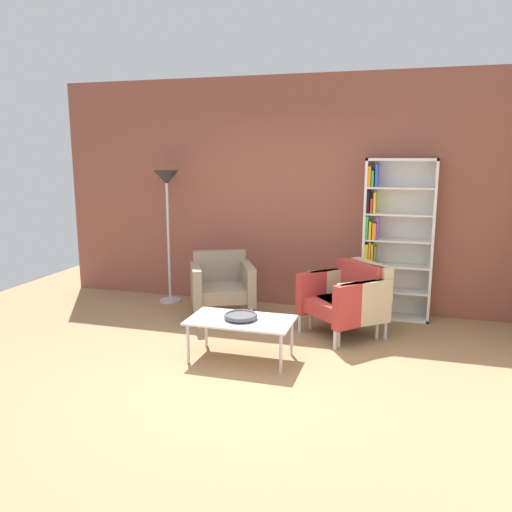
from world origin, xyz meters
The scene contains 9 objects.
ground_plane centered at (0.00, 0.00, 0.00)m, with size 8.32×8.32×0.00m, color #9E7751.
brick_back_panel centered at (0.00, 2.46, 1.45)m, with size 6.40×0.12×2.90m, color brown.
bookshelf_tall centered at (1.22, 2.25, 0.91)m, with size 0.80×0.30×1.90m.
coffee_table_low centered at (-0.08, 0.48, 0.37)m, with size 1.00×0.56×0.40m.
decorative_bowl centered at (-0.08, 0.48, 0.43)m, with size 0.32×0.32×0.05m.
armchair_near_window centered at (-0.70, 1.66, 0.41)m, with size 0.92×0.89×0.78m.
armchair_by_bookshelf centered at (0.77, 1.45, 0.41)m, with size 0.95×0.95×0.78m.
armchair_spare_guest centered at (0.87, 1.53, 0.41)m, with size 0.94×0.95×0.78m.
floor_lamp_torchiere centered at (-1.61, 2.11, 1.45)m, with size 0.32×0.32×1.74m.
Camera 1 is at (1.38, -3.99, 1.95)m, focal length 36.22 mm.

